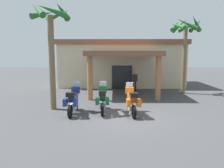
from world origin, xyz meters
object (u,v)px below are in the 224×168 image
object	(u,v)px
motel_building	(121,63)
pedestrian	(134,80)
motorcycle_blue	(73,101)
motorcycle_green	(103,100)
palm_tree_near_portico	(185,35)
palm_tree_roadside	(51,32)
motorcycle_orange	(132,101)

from	to	relation	value
motel_building	pedestrian	world-z (taller)	motel_building
motorcycle_blue	motorcycle_green	world-z (taller)	same
palm_tree_near_portico	pedestrian	bearing A→B (deg)	171.07
motorcycle_blue	palm_tree_roadside	size ratio (longest dim) A/B	0.37
pedestrian	palm_tree_roadside	bearing A→B (deg)	154.98
motel_building	palm_tree_near_portico	world-z (taller)	palm_tree_near_portico
motorcycle_blue	motorcycle_orange	distance (m)	3.11
motorcycle_blue	motorcycle_orange	size ratio (longest dim) A/B	1.00
palm_tree_roadside	palm_tree_near_portico	xyz separation A→B (m)	(8.97, 5.32, 0.27)
motorcycle_orange	pedestrian	size ratio (longest dim) A/B	1.29
pedestrian	palm_tree_roadside	world-z (taller)	palm_tree_roadside
motel_building	palm_tree_near_portico	bearing A→B (deg)	-45.68
motel_building	motorcycle_green	bearing A→B (deg)	-96.71
motel_building	palm_tree_roadside	world-z (taller)	palm_tree_roadside
motel_building	motorcycle_blue	world-z (taller)	motel_building
palm_tree_roadside	motorcycle_orange	bearing A→B (deg)	-12.83
pedestrian	motel_building	bearing A→B (deg)	29.04
motorcycle_orange	palm_tree_near_portico	size ratio (longest dim) A/B	0.36
pedestrian	palm_tree_roadside	size ratio (longest dim) A/B	0.28
motel_building	pedestrian	xyz separation A→B (m)	(1.02, -4.34, -1.27)
motorcycle_green	pedestrian	distance (m)	6.89
motorcycle_blue	palm_tree_near_portico	size ratio (longest dim) A/B	0.36
motel_building	motorcycle_blue	xyz separation A→B (m)	(-2.77, -11.23, -1.56)
motel_building	motorcycle_green	size ratio (longest dim) A/B	5.48
motel_building	motorcycle_green	world-z (taller)	motel_building
motorcycle_orange	palm_tree_roadside	world-z (taller)	palm_tree_roadside
motel_building	palm_tree_roadside	size ratio (longest dim) A/B	2.01
motorcycle_green	motel_building	bearing A→B (deg)	-8.43
motel_building	motorcycle_green	distance (m)	11.02
pedestrian	palm_tree_near_portico	distance (m)	5.33
motorcycle_blue	pedestrian	size ratio (longest dim) A/B	1.29
motel_building	motorcycle_orange	size ratio (longest dim) A/B	5.48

